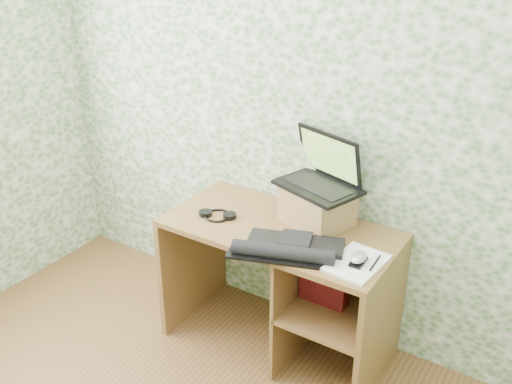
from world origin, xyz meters
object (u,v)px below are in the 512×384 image
Objects in this scene: laptop at (322,174)px; riser at (317,206)px; keyboard at (290,248)px; desk at (295,273)px; notepad at (357,263)px.

riser is at bearing -72.01° from laptop.
keyboard is (0.03, -0.38, -0.23)m from laptop.
laptop is (0.05, 0.16, 0.53)m from desk.
desk is at bearing -90.92° from laptop.
riser is 0.61× the size of keyboard.
notepad is (0.31, 0.08, -0.02)m from keyboard.
notepad is at bearing -19.74° from desk.
notepad is (0.34, -0.30, -0.25)m from laptop.
keyboard is 1.77× the size of notepad.
riser is 0.68× the size of laptop.
keyboard is 0.32m from notepad.
riser is at bearing 147.90° from notepad.
laptop is at bearing 143.49° from notepad.
notepad is at bearing -37.11° from riser.
desk is at bearing -115.29° from riser.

